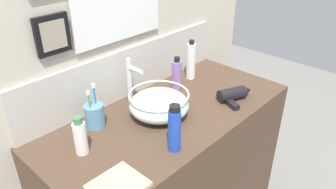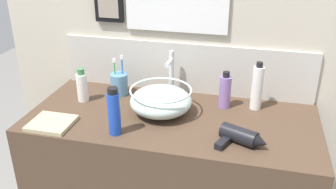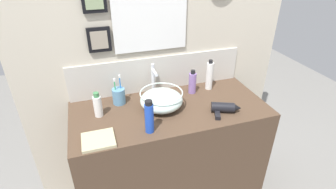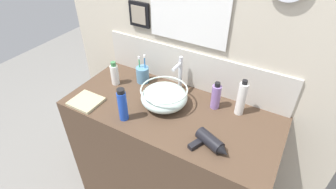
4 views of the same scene
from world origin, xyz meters
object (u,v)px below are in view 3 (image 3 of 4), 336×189
soap_dispenser (98,105)px  lotion_bottle (210,76)px  toothbrush_cup (119,96)px  shampoo_bottle (192,83)px  faucet (153,78)px  glass_bowl_sink (161,100)px  hand_towel (98,140)px  spray_bottle (149,117)px  hair_drier (225,108)px

soap_dispenser → lotion_bottle: bearing=8.2°
toothbrush_cup → shampoo_bottle: toothbrush_cup is taller
faucet → toothbrush_cup: faucet is taller
glass_bowl_sink → soap_dispenser: soap_dispenser is taller
hand_towel → glass_bowl_sink: bearing=27.2°
soap_dispenser → hand_towel: (-0.02, -0.24, -0.06)m
glass_bowl_sink → hand_towel: 0.45m
spray_bottle → soap_dispenser: size_ratio=1.25×
lotion_bottle → faucet: bearing=174.7°
glass_bowl_sink → lotion_bottle: 0.41m
spray_bottle → hand_towel: 0.29m
glass_bowl_sink → hand_towel: (-0.40, -0.20, -0.05)m
spray_bottle → glass_bowl_sink: bearing=58.0°
glass_bowl_sink → shampoo_bottle: shampoo_bottle is taller
faucet → shampoo_bottle: size_ratio=1.32×
hair_drier → lotion_bottle: size_ratio=0.91×
faucet → hair_drier: faucet is taller
faucet → toothbrush_cup: (-0.24, -0.04, -0.07)m
lotion_bottle → soap_dispenser: size_ratio=1.38×
faucet → shampoo_bottle: 0.26m
hair_drier → faucet: bearing=135.6°
spray_bottle → hand_towel: spray_bottle is taller
hand_towel → spray_bottle: bearing=0.2°
hair_drier → spray_bottle: 0.48m
spray_bottle → hair_drier: bearing=5.2°
soap_dispenser → glass_bowl_sink: bearing=-5.1°
toothbrush_cup → hair_drier: bearing=-27.1°
hair_drier → hand_towel: 0.75m
glass_bowl_sink → soap_dispenser: size_ratio=1.69×
spray_bottle → toothbrush_cup: bearing=108.0°
glass_bowl_sink → hair_drier: bearing=-24.9°
glass_bowl_sink → hand_towel: size_ratio=1.57×
spray_bottle → soap_dispenser: (-0.25, 0.24, -0.02)m
glass_bowl_sink → toothbrush_cup: 0.28m
lotion_bottle → hand_towel: bearing=-156.1°
soap_dispenser → shampoo_bottle: (0.63, 0.09, 0.00)m
faucet → hair_drier: bearing=-44.4°
hair_drier → shampoo_bottle: 0.30m
glass_bowl_sink → shampoo_bottle: bearing=26.2°
faucet → soap_dispenser: (-0.37, -0.15, -0.05)m
toothbrush_cup → soap_dispenser: (-0.14, -0.10, 0.02)m
faucet → hand_towel: 0.57m
toothbrush_cup → soap_dispenser: toothbrush_cup is taller
hair_drier → toothbrush_cup: (-0.59, 0.30, 0.02)m
soap_dispenser → hair_drier: bearing=-15.1°
shampoo_bottle → spray_bottle: bearing=-139.2°
lotion_bottle → hand_towel: lotion_bottle is taller
glass_bowl_sink → shampoo_bottle: 0.28m
shampoo_bottle → hand_towel: bearing=-153.2°
hair_drier → spray_bottle: (-0.47, -0.04, 0.06)m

